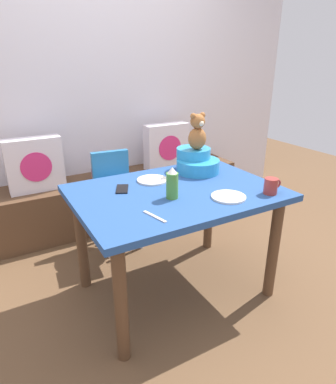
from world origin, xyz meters
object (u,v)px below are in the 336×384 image
object	(u,v)px
book_stack	(104,174)
highchair	(116,188)
pillow_floral_right	(166,146)
ketchup_bottle	(172,184)
pillow_floral_left	(35,165)
coffee_mug	(271,186)
infant_seat_teal	(196,162)
dinner_plate_near	(152,180)
dinner_plate_far	(228,197)
dining_table	(176,206)
cell_phone	(122,189)
teddy_bear	(197,132)

from	to	relation	value
book_stack	highchair	xyz separation A→B (m)	(-0.06, -0.44, 0.02)
book_stack	pillow_floral_right	bearing A→B (deg)	-1.86
book_stack	ketchup_bottle	distance (m)	1.33
pillow_floral_left	coffee_mug	xyz separation A→B (m)	(1.10, -1.50, 0.11)
pillow_floral_left	infant_seat_teal	world-z (taller)	same
dinner_plate_near	book_stack	bearing A→B (deg)	90.18
pillow_floral_right	dinner_plate_far	bearing A→B (deg)	-105.19
ketchup_bottle	book_stack	bearing A→B (deg)	88.80
dining_table	dinner_plate_far	size ratio (longest dim) A/B	6.14
pillow_floral_left	highchair	distance (m)	0.69
coffee_mug	dinner_plate_near	bearing A→B (deg)	133.49
coffee_mug	dinner_plate_far	distance (m)	0.27
infant_seat_teal	cell_phone	size ratio (longest dim) A/B	2.29
pillow_floral_left	book_stack	bearing A→B (deg)	2.05
infant_seat_teal	teddy_bear	world-z (taller)	teddy_bear
dining_table	infant_seat_teal	size ratio (longest dim) A/B	3.72
pillow_floral_right	cell_phone	bearing A→B (deg)	-130.94
infant_seat_teal	dinner_plate_near	world-z (taller)	infant_seat_teal
pillow_floral_right	infant_seat_teal	size ratio (longest dim) A/B	1.33
highchair	dinner_plate_near	xyz separation A→B (m)	(0.06, -0.54, 0.22)
teddy_bear	dinner_plate_far	size ratio (longest dim) A/B	1.25
book_stack	dinner_plate_far	bearing A→B (deg)	-79.94
dining_table	ketchup_bottle	world-z (taller)	ketchup_bottle
pillow_floral_left	cell_phone	world-z (taller)	pillow_floral_left
ketchup_bottle	coffee_mug	bearing A→B (deg)	-22.90
dining_table	dinner_plate_far	xyz separation A→B (m)	(0.20, -0.26, 0.12)
pillow_floral_left	book_stack	distance (m)	0.61
teddy_bear	ketchup_bottle	size ratio (longest dim) A/B	1.35
pillow_floral_right	dining_table	world-z (taller)	pillow_floral_right
teddy_bear	cell_phone	xyz separation A→B (m)	(-0.59, -0.07, -0.27)
pillow_floral_left	infant_seat_teal	size ratio (longest dim) A/B	1.33
pillow_floral_right	ketchup_bottle	size ratio (longest dim) A/B	2.38
pillow_floral_right	teddy_bear	size ratio (longest dim) A/B	1.76
coffee_mug	dinner_plate_far	size ratio (longest dim) A/B	0.60
dining_table	highchair	distance (m)	0.77
ketchup_bottle	dinner_plate_near	size ratio (longest dim) A/B	0.92
highchair	dinner_plate_far	distance (m)	1.08
dining_table	cell_phone	distance (m)	0.35
pillow_floral_right	dinner_plate_near	xyz separation A→B (m)	(-0.64, -0.96, 0.07)
pillow_floral_left	teddy_bear	distance (m)	1.37
teddy_bear	coffee_mug	world-z (taller)	teddy_bear
infant_seat_teal	ketchup_bottle	xyz separation A→B (m)	(-0.39, -0.34, 0.02)
dinner_plate_far	pillow_floral_right	bearing A→B (deg)	74.81
infant_seat_teal	pillow_floral_right	bearing A→B (deg)	73.33
pillow_floral_left	coffee_mug	size ratio (longest dim) A/B	3.67
highchair	teddy_bear	bearing A→B (deg)	-50.80
dinner_plate_near	pillow_floral_right	bearing A→B (deg)	56.20
book_stack	cell_phone	bearing A→B (deg)	-102.50
book_stack	teddy_bear	xyz separation A→B (m)	(0.36, -0.95, 0.52)
highchair	book_stack	bearing A→B (deg)	82.55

